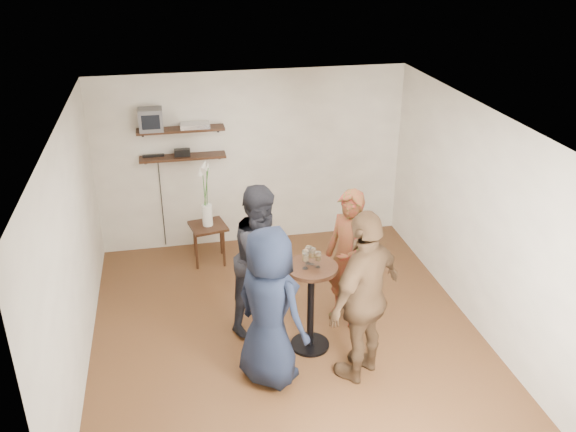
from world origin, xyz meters
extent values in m
cube|color=#4A2517|center=(0.00, 0.00, -0.02)|extent=(4.50, 5.00, 0.04)
cube|color=white|center=(0.00, 0.00, 2.62)|extent=(4.50, 5.00, 0.04)
cube|color=silver|center=(0.00, 2.52, 1.30)|extent=(4.50, 0.04, 2.60)
cube|color=silver|center=(0.00, -2.52, 1.30)|extent=(4.50, 0.04, 2.60)
cube|color=silver|center=(-2.27, 0.00, 1.30)|extent=(0.04, 5.00, 2.60)
cube|color=silver|center=(2.27, 0.00, 1.30)|extent=(0.04, 5.00, 2.60)
cube|color=black|center=(-1.00, 2.38, 1.85)|extent=(1.20, 0.25, 0.04)
cube|color=black|center=(-1.00, 2.38, 1.45)|extent=(1.20, 0.25, 0.04)
cube|color=#59595B|center=(-1.39, 2.38, 2.02)|extent=(0.32, 0.30, 0.30)
cube|color=silver|center=(-0.80, 2.38, 1.90)|extent=(0.40, 0.24, 0.06)
cube|color=black|center=(-1.00, 2.38, 1.52)|extent=(0.22, 0.10, 0.10)
cube|color=black|center=(-1.40, 2.42, 1.48)|extent=(0.30, 0.05, 0.03)
cube|color=black|center=(-0.73, 1.93, 0.56)|extent=(0.56, 0.56, 0.04)
cylinder|color=black|center=(-0.93, 1.74, 0.27)|extent=(0.04, 0.04, 0.54)
cylinder|color=black|center=(-0.54, 1.74, 0.27)|extent=(0.04, 0.04, 0.54)
cylinder|color=black|center=(-0.93, 2.13, 0.27)|extent=(0.04, 0.04, 0.54)
cylinder|color=black|center=(-0.54, 2.13, 0.27)|extent=(0.04, 0.04, 0.54)
cylinder|color=white|center=(-0.73, 1.93, 0.73)|extent=(0.14, 0.14, 0.31)
cylinder|color=#2C6E1F|center=(-0.75, 1.93, 1.04)|extent=(0.01, 0.07, 0.56)
cone|color=white|center=(-0.79, 1.93, 1.38)|extent=(0.07, 0.09, 0.12)
cylinder|color=#2C6E1F|center=(-0.72, 1.94, 1.07)|extent=(0.03, 0.06, 0.62)
cone|color=white|center=(-0.69, 1.96, 1.45)|extent=(0.11, 0.12, 0.13)
cylinder|color=#2C6E1F|center=(-0.73, 1.92, 1.10)|extent=(0.10, 0.09, 0.68)
cone|color=white|center=(-0.73, 1.89, 1.51)|extent=(0.13, 0.13, 0.13)
cylinder|color=black|center=(0.22, -0.30, 1.03)|extent=(0.58, 0.58, 0.04)
cylinder|color=black|center=(0.22, -0.30, 0.52)|extent=(0.08, 0.08, 0.98)
cylinder|color=black|center=(0.22, -0.30, 0.02)|extent=(0.44, 0.44, 0.03)
cylinder|color=silver|center=(0.14, -0.34, 1.06)|extent=(0.06, 0.06, 0.00)
cylinder|color=silver|center=(0.14, -0.34, 1.11)|extent=(0.01, 0.01, 0.10)
cylinder|color=silver|center=(0.14, -0.34, 1.21)|extent=(0.07, 0.07, 0.12)
cylinder|color=tan|center=(0.14, -0.34, 1.19)|extent=(0.07, 0.07, 0.06)
cylinder|color=silver|center=(0.28, -0.34, 1.06)|extent=(0.05, 0.05, 0.00)
cylinder|color=silver|center=(0.28, -0.34, 1.10)|extent=(0.01, 0.01, 0.08)
cylinder|color=silver|center=(0.28, -0.34, 1.19)|extent=(0.06, 0.06, 0.10)
cylinder|color=tan|center=(0.28, -0.34, 1.17)|extent=(0.06, 0.06, 0.05)
cylinder|color=silver|center=(0.19, -0.25, 1.06)|extent=(0.06, 0.06, 0.00)
cylinder|color=silver|center=(0.19, -0.25, 1.10)|extent=(0.01, 0.01, 0.09)
cylinder|color=silver|center=(0.19, -0.25, 1.21)|extent=(0.07, 0.07, 0.11)
cylinder|color=tan|center=(0.19, -0.25, 1.18)|extent=(0.06, 0.06, 0.06)
cylinder|color=silver|center=(0.23, -0.27, 1.06)|extent=(0.06, 0.06, 0.00)
cylinder|color=silver|center=(0.23, -0.27, 1.10)|extent=(0.01, 0.01, 0.09)
cylinder|color=silver|center=(0.23, -0.27, 1.20)|extent=(0.07, 0.07, 0.11)
cylinder|color=tan|center=(0.23, -0.27, 1.18)|extent=(0.06, 0.06, 0.06)
imported|color=#AF1422|center=(0.77, 0.13, 0.85)|extent=(0.70, 0.74, 1.70)
imported|color=black|center=(-0.23, 0.24, 0.90)|extent=(1.11, 1.08, 1.80)
imported|color=black|center=(-0.33, -0.73, 0.88)|extent=(0.98, 1.02, 1.76)
imported|color=#4A3320|center=(0.64, -0.85, 0.96)|extent=(1.17, 1.05, 1.91)
camera|label=1|loc=(-1.18, -5.83, 4.33)|focal=38.00mm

